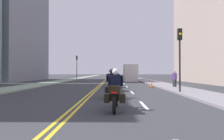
% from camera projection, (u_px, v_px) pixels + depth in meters
% --- Properties ---
extents(ground_plane, '(264.00, 264.00, 0.00)m').
position_uv_depth(ground_plane, '(107.00, 79.00, 49.32)').
color(ground_plane, '#34353A').
extents(sidewalk_left, '(2.71, 144.00, 0.12)m').
position_uv_depth(sidewalk_left, '(77.00, 79.00, 49.38)').
color(sidewalk_left, gray).
rests_on(sidewalk_left, ground).
extents(sidewalk_right, '(2.71, 144.00, 0.12)m').
position_uv_depth(sidewalk_right, '(138.00, 79.00, 49.25)').
color(sidewalk_right, gray).
rests_on(sidewalk_right, ground).
extents(centreline_yellow_inner, '(0.12, 132.00, 0.01)m').
position_uv_depth(centreline_yellow_inner, '(107.00, 79.00, 49.32)').
color(centreline_yellow_inner, yellow).
rests_on(centreline_yellow_inner, ground).
extents(centreline_yellow_outer, '(0.12, 132.00, 0.01)m').
position_uv_depth(centreline_yellow_outer, '(108.00, 79.00, 49.32)').
color(centreline_yellow_outer, yellow).
rests_on(centreline_yellow_outer, ground).
extents(lane_dashes_white, '(0.14, 56.40, 0.01)m').
position_uv_depth(lane_dashes_white, '(123.00, 83.00, 30.29)').
color(lane_dashes_white, silver).
rests_on(lane_dashes_white, ground).
extents(building_left_1, '(7.45, 17.70, 23.73)m').
position_uv_depth(building_left_1, '(13.00, 15.00, 38.10)').
color(building_left_1, slate).
rests_on(building_left_1, ground).
extents(motorcycle_0, '(0.78, 2.29, 1.60)m').
position_uv_depth(motorcycle_0, '(115.00, 93.00, 8.01)').
color(motorcycle_0, black).
rests_on(motorcycle_0, ground).
extents(motorcycle_1, '(0.78, 2.24, 1.66)m').
position_uv_depth(motorcycle_1, '(111.00, 87.00, 11.82)').
color(motorcycle_1, black).
rests_on(motorcycle_1, ground).
extents(motorcycle_2, '(0.77, 2.25, 1.62)m').
position_uv_depth(motorcycle_2, '(116.00, 83.00, 16.37)').
color(motorcycle_2, black).
rests_on(motorcycle_2, ground).
extents(motorcycle_3, '(0.77, 2.14, 1.57)m').
position_uv_depth(motorcycle_3, '(117.00, 81.00, 20.14)').
color(motorcycle_3, black).
rests_on(motorcycle_3, ground).
extents(motorcycle_4, '(0.76, 2.23, 1.65)m').
position_uv_depth(motorcycle_4, '(113.00, 79.00, 24.17)').
color(motorcycle_4, black).
rests_on(motorcycle_4, ground).
extents(motorcycle_5, '(0.77, 2.25, 1.61)m').
position_uv_depth(motorcycle_5, '(114.00, 78.00, 28.84)').
color(motorcycle_5, black).
rests_on(motorcycle_5, ground).
extents(motorcycle_6, '(0.76, 2.28, 1.64)m').
position_uv_depth(motorcycle_6, '(115.00, 78.00, 32.35)').
color(motorcycle_6, black).
rests_on(motorcycle_6, ground).
extents(motorcycle_7, '(0.78, 2.24, 1.57)m').
position_uv_depth(motorcycle_7, '(114.00, 77.00, 36.86)').
color(motorcycle_7, black).
rests_on(motorcycle_7, ground).
extents(traffic_cone_0, '(0.31, 0.31, 0.68)m').
position_uv_depth(traffic_cone_0, '(151.00, 84.00, 20.15)').
color(traffic_cone_0, black).
rests_on(traffic_cone_0, ground).
extents(traffic_light_near, '(0.28, 0.38, 4.52)m').
position_uv_depth(traffic_light_near, '(180.00, 48.00, 14.68)').
color(traffic_light_near, black).
rests_on(traffic_light_near, ground).
extents(traffic_light_far, '(0.28, 0.38, 4.97)m').
position_uv_depth(traffic_light_far, '(77.00, 63.00, 43.76)').
color(traffic_light_far, black).
rests_on(traffic_light_far, ground).
extents(pedestrian_0, '(0.39, 0.42, 1.64)m').
position_uv_depth(pedestrian_0, '(175.00, 79.00, 19.78)').
color(pedestrian_0, '#26292E').
rests_on(pedestrian_0, ground).
extents(parked_truck, '(2.20, 6.50, 2.80)m').
position_uv_depth(parked_truck, '(130.00, 74.00, 36.86)').
color(parked_truck, '#B3C1C3').
rests_on(parked_truck, ground).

